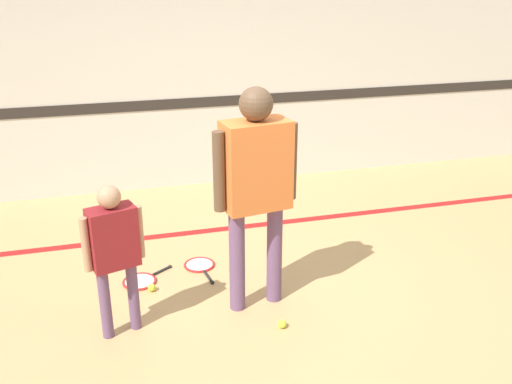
# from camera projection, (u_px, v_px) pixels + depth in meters

# --- Properties ---
(ground_plane) EXTENTS (16.00, 16.00, 0.00)m
(ground_plane) POSITION_uv_depth(u_px,v_px,m) (273.00, 313.00, 4.46)
(ground_plane) COLOR tan
(wall_back) EXTENTS (16.00, 0.07, 3.20)m
(wall_back) POSITION_uv_depth(u_px,v_px,m) (200.00, 53.00, 6.55)
(wall_back) COLOR silver
(wall_back) RESTS_ON ground_plane
(floor_stripe) EXTENTS (14.40, 0.10, 0.01)m
(floor_stripe) POSITION_uv_depth(u_px,v_px,m) (229.00, 228.00, 5.88)
(floor_stripe) COLOR red
(floor_stripe) RESTS_ON ground_plane
(person_instructor) EXTENTS (0.66, 0.34, 1.75)m
(person_instructor) POSITION_uv_depth(u_px,v_px,m) (256.00, 177.00, 4.19)
(person_instructor) COLOR #6B4C70
(person_instructor) RESTS_ON ground_plane
(person_student_left) EXTENTS (0.42, 0.26, 1.16)m
(person_student_left) POSITION_uv_depth(u_px,v_px,m) (114.00, 245.00, 3.96)
(person_student_left) COLOR #6B4C70
(person_student_left) RESTS_ON ground_plane
(racket_spare_on_floor) EXTENTS (0.50, 0.41, 0.03)m
(racket_spare_on_floor) POSITION_uv_depth(u_px,v_px,m) (141.00, 280.00, 4.89)
(racket_spare_on_floor) COLOR red
(racket_spare_on_floor) RESTS_ON ground_plane
(racket_second_spare) EXTENTS (0.32, 0.52, 0.03)m
(racket_second_spare) POSITION_uv_depth(u_px,v_px,m) (200.00, 266.00, 5.14)
(racket_second_spare) COLOR red
(racket_second_spare) RESTS_ON ground_plane
(tennis_ball_near_instructor) EXTENTS (0.07, 0.07, 0.07)m
(tennis_ball_near_instructor) POSITION_uv_depth(u_px,v_px,m) (282.00, 324.00, 4.26)
(tennis_ball_near_instructor) COLOR #CCE038
(tennis_ball_near_instructor) RESTS_ON ground_plane
(tennis_ball_by_spare_racket) EXTENTS (0.07, 0.07, 0.07)m
(tennis_ball_by_spare_racket) POSITION_uv_depth(u_px,v_px,m) (152.00, 288.00, 4.74)
(tennis_ball_by_spare_racket) COLOR #CCE038
(tennis_ball_by_spare_racket) RESTS_ON ground_plane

